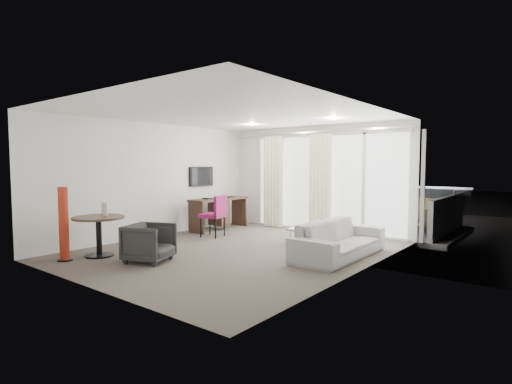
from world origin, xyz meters
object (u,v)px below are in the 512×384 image
Objects in this scene: tub_armchair at (149,243)px; rattan_chair_a at (376,213)px; red_lamp at (64,224)px; rattan_chair_b at (418,215)px; desk_chair at (213,216)px; round_table at (99,236)px; desk at (219,214)px; sofa at (340,239)px; coffee_table at (311,236)px.

rattan_chair_a reaches higher than tub_armchair.
red_lamp is 1.53× the size of rattan_chair_b.
rattan_chair_a is at bearing 66.20° from red_lamp.
red_lamp is 1.56× the size of rattan_chair_a.
tub_armchair is (0.81, -2.37, -0.15)m from desk_chair.
red_lamp reaches higher than round_table.
desk_chair is 1.17× the size of rattan_chair_a.
rattan_chair_a is at bearing -157.88° from rattan_chair_b.
red_lamp is at bearing -87.13° from desk.
red_lamp is at bearing -107.18° from round_table.
sofa is (3.21, -0.04, -0.16)m from desk_chair.
desk_chair is 4.26m from rattan_chair_a.
rattan_chair_b reaches higher than tub_armchair.
rattan_chair_a reaches higher than coffee_table.
desk_chair reaches higher than coffee_table.
red_lamp is 1.78× the size of tub_armchair.
sofa is at bearing -34.55° from coffee_table.
sofa is 3.55m from rattan_chair_b.
red_lamp is at bearing -124.26° from coffee_table.
desk_chair is 2.69m from round_table.
desk is at bearing 113.03° from desk_chair.
round_table is 4.34m from sofa.
sofa is (3.82, -0.90, -0.08)m from desk.
red_lamp is 1.52m from tub_armchair.
coffee_table is at bearing 55.45° from sofa.
desk_chair is 1.27× the size of coffee_table.
desk is 3.93m from sofa.
red_lamp reaches higher than sofa.
desk is 1.77× the size of desk_chair.
rattan_chair_a is 1.03m from rattan_chair_b.
red_lamp is 1.70× the size of coffee_table.
desk is 2.36× the size of tub_armchair.
rattan_chair_b is at bearing 31.94° from desk_chair.
coffee_table is 1.20m from sofa.
desk is 1.33× the size of red_lamp.
red_lamp reaches higher than desk_chair.
desk is 3.53m from tub_armchair.
round_table is 7.25m from rattan_chair_b.
desk is at bearing 2.64° from tub_armchair.
rattan_chair_b is at bearing -5.72° from sofa.
rattan_chair_b reaches higher than desk.
rattan_chair_b is at bearing 58.39° from round_table.
rattan_chair_b is (3.80, 6.17, 0.05)m from round_table.
red_lamp reaches higher than coffee_table.
desk_chair is at bearing -116.77° from rattan_chair_b.
sofa is at bearing 37.48° from round_table.
desk_chair is 1.33× the size of tub_armchair.
desk is 1.88× the size of round_table.
rattan_chair_b is (3.56, 3.49, -0.06)m from desk_chair.
sofa is 2.64× the size of rattan_chair_b.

